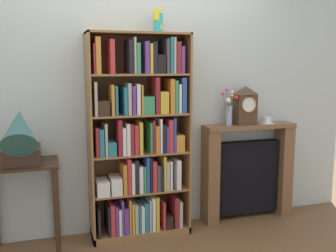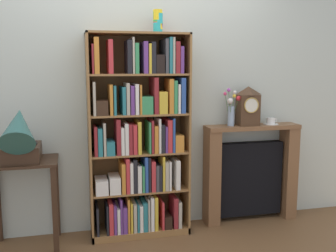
% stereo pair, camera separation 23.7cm
% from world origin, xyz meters
% --- Properties ---
extents(ground_plane, '(7.39, 6.40, 0.02)m').
position_xyz_m(ground_plane, '(0.00, 0.00, -0.01)').
color(ground_plane, brown).
extents(wall_back, '(4.39, 0.08, 2.61)m').
position_xyz_m(wall_back, '(0.07, 0.28, 1.31)').
color(wall_back, beige).
rests_on(wall_back, ground).
extents(bookshelf, '(0.89, 0.31, 1.81)m').
position_xyz_m(bookshelf, '(0.01, 0.08, 0.85)').
color(bookshelf, olive).
rests_on(bookshelf, ground).
extents(cup_stack, '(0.08, 0.08, 0.20)m').
position_xyz_m(cup_stack, '(0.18, 0.10, 1.91)').
color(cup_stack, '#28B2B7').
rests_on(cup_stack, bookshelf).
extents(side_table_left, '(0.56, 0.43, 0.76)m').
position_xyz_m(side_table_left, '(-0.98, 0.03, 0.55)').
color(side_table_left, '#382316').
rests_on(side_table_left, ground).
extents(gramophone, '(0.29, 0.53, 0.53)m').
position_xyz_m(gramophone, '(-0.98, -0.06, 0.98)').
color(gramophone, '#382316').
rests_on(gramophone, side_table_left).
extents(fireplace_mantel, '(0.94, 0.22, 0.96)m').
position_xyz_m(fireplace_mantel, '(1.13, 0.15, 0.47)').
color(fireplace_mantel, brown).
rests_on(fireplace_mantel, ground).
extents(mantel_clock, '(0.20, 0.15, 0.37)m').
position_xyz_m(mantel_clock, '(1.07, 0.13, 1.15)').
color(mantel_clock, '#472D1C').
rests_on(mantel_clock, fireplace_mantel).
extents(flower_vase, '(0.16, 0.11, 0.36)m').
position_xyz_m(flower_vase, '(0.90, 0.13, 1.12)').
color(flower_vase, '#99B2D1').
rests_on(flower_vase, fireplace_mantel).
extents(teacup_with_saucer, '(0.15, 0.15, 0.07)m').
position_xyz_m(teacup_with_saucer, '(1.32, 0.14, 0.99)').
color(teacup_with_saucer, white).
rests_on(teacup_with_saucer, fireplace_mantel).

